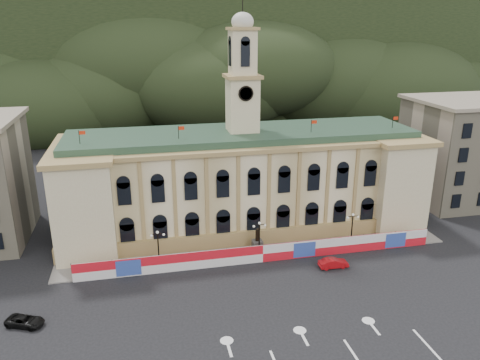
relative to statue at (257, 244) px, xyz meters
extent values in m
plane|color=black|center=(0.00, -18.00, -1.19)|extent=(260.00, 260.00, 0.00)
cube|color=black|center=(0.00, 112.00, 20.81)|extent=(230.00, 70.00, 44.00)
cube|color=#595651|center=(35.00, 92.00, 28.81)|extent=(22.00, 8.00, 14.00)
cube|color=#595651|center=(-48.00, 90.00, 24.81)|extent=(16.00, 7.00, 10.00)
cube|color=beige|center=(0.00, 10.00, 5.81)|extent=(55.00, 15.00, 14.00)
cube|color=#A1854E|center=(0.00, 2.20, 0.01)|extent=(56.00, 0.80, 2.40)
cube|color=#A1854E|center=(0.00, 10.00, 13.11)|extent=(56.20, 16.20, 0.60)
cube|color=#2C4A36|center=(0.00, 10.00, 13.81)|extent=(53.00, 13.00, 1.20)
cube|color=beige|center=(-23.50, 9.00, 5.81)|extent=(8.00, 17.00, 14.00)
cube|color=beige|center=(23.50, 9.00, 5.81)|extent=(8.00, 17.00, 14.00)
cube|color=beige|center=(0.00, 10.00, 18.41)|extent=(4.40, 4.40, 8.00)
cube|color=#A1854E|center=(0.00, 10.00, 22.61)|extent=(5.20, 5.20, 0.50)
cube|color=beige|center=(0.00, 10.00, 25.91)|extent=(3.60, 3.60, 6.50)
cube|color=#A1854E|center=(0.00, 10.00, 29.31)|extent=(4.20, 4.20, 0.40)
cylinder|color=black|center=(0.00, 7.70, 20.41)|extent=(2.20, 0.20, 2.20)
ellipsoid|color=beige|center=(0.00, 10.00, 30.21)|extent=(3.20, 3.20, 2.72)
cube|color=tan|center=(43.00, 13.00, 7.81)|extent=(20.00, 16.00, 18.00)
cube|color=gray|center=(43.00, 13.00, 17.11)|extent=(21.00, 17.00, 0.60)
cube|color=red|center=(0.00, -3.00, 0.06)|extent=(50.00, 0.25, 2.50)
cube|color=#304BA3|center=(-18.00, -3.14, 0.06)|extent=(3.20, 0.05, 2.20)
cube|color=#304BA3|center=(6.00, -3.14, 0.06)|extent=(3.20, 0.05, 2.20)
cube|color=#304BA3|center=(20.00, -3.14, 0.06)|extent=(3.20, 0.05, 2.20)
cube|color=slate|center=(0.00, -0.25, -1.11)|extent=(56.00, 5.50, 0.16)
cube|color=#595651|center=(0.00, 0.00, -0.29)|extent=(1.40, 1.40, 1.80)
cylinder|color=black|center=(0.00, 0.00, 1.41)|extent=(0.60, 0.60, 1.60)
sphere|color=black|center=(0.00, 0.00, 2.31)|extent=(0.44, 0.44, 0.44)
cylinder|color=black|center=(-14.00, -1.00, -1.04)|extent=(0.44, 0.44, 0.30)
cylinder|color=black|center=(-14.00, -1.00, 1.21)|extent=(0.18, 0.18, 4.80)
cube|color=black|center=(-14.00, -1.00, 3.51)|extent=(1.60, 0.08, 0.08)
sphere|color=silver|center=(-14.80, -1.00, 3.36)|extent=(0.36, 0.36, 0.36)
sphere|color=silver|center=(-13.20, -1.00, 3.36)|extent=(0.36, 0.36, 0.36)
sphere|color=silver|center=(-14.00, -1.00, 3.76)|extent=(0.40, 0.40, 0.40)
cylinder|color=black|center=(0.00, -1.00, -1.04)|extent=(0.44, 0.44, 0.30)
cylinder|color=black|center=(0.00, -1.00, 1.21)|extent=(0.18, 0.18, 4.80)
cube|color=black|center=(0.00, -1.00, 3.51)|extent=(1.60, 0.08, 0.08)
sphere|color=silver|center=(-0.80, -1.00, 3.36)|extent=(0.36, 0.36, 0.36)
sphere|color=silver|center=(0.80, -1.00, 3.36)|extent=(0.36, 0.36, 0.36)
sphere|color=silver|center=(0.00, -1.00, 3.76)|extent=(0.40, 0.40, 0.40)
cylinder|color=black|center=(14.00, -1.00, -1.04)|extent=(0.44, 0.44, 0.30)
cylinder|color=black|center=(14.00, -1.00, 1.21)|extent=(0.18, 0.18, 4.80)
cube|color=black|center=(14.00, -1.00, 3.51)|extent=(1.60, 0.08, 0.08)
sphere|color=silver|center=(13.20, -1.00, 3.36)|extent=(0.36, 0.36, 0.36)
sphere|color=silver|center=(14.80, -1.00, 3.36)|extent=(0.36, 0.36, 0.36)
sphere|color=silver|center=(14.00, -1.00, 3.76)|extent=(0.40, 0.40, 0.40)
imported|color=#A90C11|center=(8.89, -6.56, -0.53)|extent=(1.49, 4.04, 1.32)
imported|color=black|center=(-28.99, -11.33, -0.61)|extent=(4.82, 5.49, 1.15)
camera|label=1|loc=(-15.30, -58.50, 30.29)|focal=35.00mm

